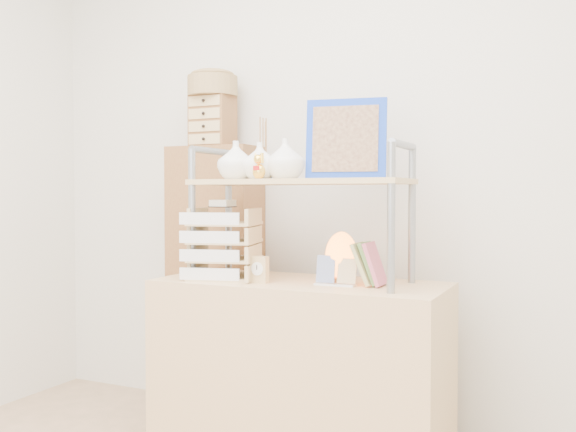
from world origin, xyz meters
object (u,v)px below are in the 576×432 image
Objects in this scene: cabinet at (215,280)px; letter_tray at (223,247)px; desk at (300,371)px; salt_lamp at (341,257)px.

cabinet is 4.01× the size of letter_tray.
desk is at bearing -31.35° from cabinet.
letter_tray is 0.51m from salt_lamp.
salt_lamp is at bearing 9.69° from letter_tray.
letter_tray is (0.31, -0.44, 0.21)m from cabinet.
letter_tray reaches higher than desk.
salt_lamp is at bearing -24.62° from cabinet.
cabinet is at bearing 125.44° from letter_tray.
letter_tray reaches higher than salt_lamp.
cabinet is at bearing 149.92° from desk.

